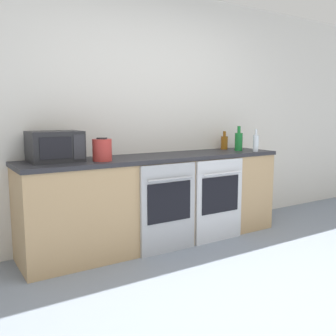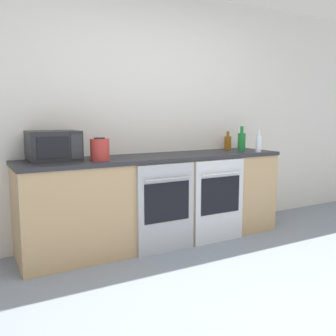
% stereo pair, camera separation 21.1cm
% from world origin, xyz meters
% --- Properties ---
extents(ground_plane, '(16.00, 16.00, 0.00)m').
position_xyz_m(ground_plane, '(0.00, 0.00, 0.00)').
color(ground_plane, gray).
extents(wall_back, '(10.00, 0.06, 2.60)m').
position_xyz_m(wall_back, '(0.00, 2.01, 1.30)').
color(wall_back, silver).
rests_on(wall_back, ground_plane).
extents(counter_back, '(2.75, 0.61, 0.90)m').
position_xyz_m(counter_back, '(0.00, 1.69, 0.45)').
color(counter_back, tan).
rests_on(counter_back, ground_plane).
extents(oven_left, '(0.59, 0.06, 0.85)m').
position_xyz_m(oven_left, '(-0.07, 1.38, 0.43)').
color(oven_left, '#A8AAAF').
rests_on(oven_left, ground_plane).
extents(oven_right, '(0.59, 0.06, 0.85)m').
position_xyz_m(oven_right, '(0.55, 1.38, 0.43)').
color(oven_right, silver).
rests_on(oven_right, ground_plane).
extents(microwave, '(0.44, 0.35, 0.27)m').
position_xyz_m(microwave, '(-1.00, 1.76, 1.03)').
color(microwave, '#232326').
rests_on(microwave, counter_back).
extents(bottle_clear, '(0.06, 0.06, 0.25)m').
position_xyz_m(bottle_clear, '(1.13, 1.46, 1.00)').
color(bottle_clear, silver).
rests_on(bottle_clear, counter_back).
extents(bottle_green, '(0.09, 0.09, 0.28)m').
position_xyz_m(bottle_green, '(1.05, 1.65, 1.01)').
color(bottle_green, '#19722D').
rests_on(bottle_green, counter_back).
extents(bottle_amber, '(0.08, 0.08, 0.21)m').
position_xyz_m(bottle_amber, '(1.02, 1.87, 0.98)').
color(bottle_amber, '#8C5114').
rests_on(bottle_amber, counter_back).
extents(kettle, '(0.17, 0.17, 0.21)m').
position_xyz_m(kettle, '(-0.64, 1.58, 1.00)').
color(kettle, '#B2332D').
rests_on(kettle, counter_back).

